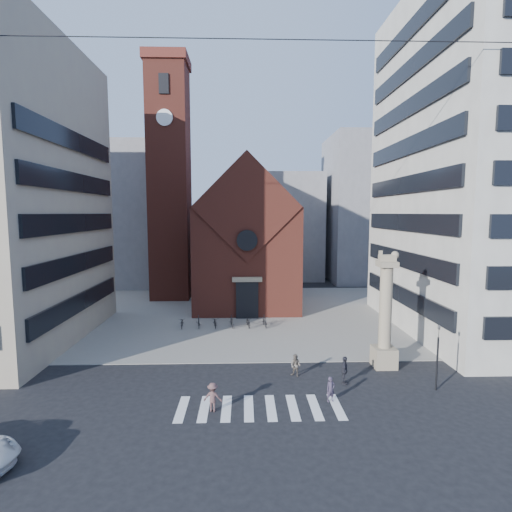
# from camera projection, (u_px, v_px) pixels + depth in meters

# --- Properties ---
(ground) EXTENTS (120.00, 120.00, 0.00)m
(ground) POSITION_uv_depth(u_px,v_px,m) (250.00, 386.00, 26.33)
(ground) COLOR black
(ground) RESTS_ON ground
(piazza) EXTENTS (46.00, 30.00, 0.05)m
(piazza) POSITION_uv_depth(u_px,v_px,m) (247.00, 313.00, 45.21)
(piazza) COLOR gray
(piazza) RESTS_ON ground
(zebra_crossing) EXTENTS (10.20, 3.20, 0.01)m
(zebra_crossing) POSITION_uv_depth(u_px,v_px,m) (260.00, 408.00, 23.37)
(zebra_crossing) COLOR white
(zebra_crossing) RESTS_ON ground
(church) EXTENTS (12.00, 16.65, 18.00)m
(church) POSITION_uv_depth(u_px,v_px,m) (246.00, 240.00, 50.35)
(church) COLOR maroon
(church) RESTS_ON ground
(campanile) EXTENTS (5.50, 5.50, 31.20)m
(campanile) POSITION_uv_depth(u_px,v_px,m) (170.00, 179.00, 52.15)
(campanile) COLOR maroon
(campanile) RESTS_ON ground
(building_right) EXTENTS (18.00, 22.00, 32.00)m
(building_right) POSITION_uv_depth(u_px,v_px,m) (504.00, 163.00, 37.28)
(building_right) COLOR beige
(building_right) RESTS_ON ground
(bg_block_left) EXTENTS (16.00, 14.00, 22.00)m
(bg_block_left) POSITION_uv_depth(u_px,v_px,m) (122.00, 215.00, 64.27)
(bg_block_left) COLOR gray
(bg_block_left) RESTS_ON ground
(bg_block_mid) EXTENTS (14.00, 12.00, 18.00)m
(bg_block_mid) POSITION_uv_depth(u_px,v_px,m) (280.00, 226.00, 70.27)
(bg_block_mid) COLOR gray
(bg_block_mid) RESTS_ON ground
(bg_block_right) EXTENTS (16.00, 14.00, 24.00)m
(bg_block_right) POSITION_uv_depth(u_px,v_px,m) (376.00, 209.00, 67.46)
(bg_block_right) COLOR gray
(bg_block_right) RESTS_ON ground
(lion_column) EXTENTS (1.63, 1.60, 8.68)m
(lion_column) POSITION_uv_depth(u_px,v_px,m) (385.00, 321.00, 29.25)
(lion_column) COLOR gray
(lion_column) RESTS_ON ground
(traffic_light) EXTENTS (0.13, 0.16, 4.30)m
(traffic_light) POSITION_uv_depth(u_px,v_px,m) (437.00, 356.00, 25.47)
(traffic_light) COLOR black
(traffic_light) RESTS_ON ground
(pedestrian_0) EXTENTS (0.64, 0.51, 1.53)m
(pedestrian_0) POSITION_uv_depth(u_px,v_px,m) (331.00, 389.00, 24.10)
(pedestrian_0) COLOR #372E40
(pedestrian_0) RESTS_ON ground
(pedestrian_1) EXTENTS (0.97, 0.93, 1.58)m
(pedestrian_1) POSITION_uv_depth(u_px,v_px,m) (296.00, 365.00, 27.80)
(pedestrian_1) COLOR #5E554B
(pedestrian_1) RESTS_ON ground
(pedestrian_2) EXTENTS (0.75, 1.19, 1.88)m
(pedestrian_2) POSITION_uv_depth(u_px,v_px,m) (344.00, 370.00, 26.55)
(pedestrian_2) COLOR #25252D
(pedestrian_2) RESTS_ON ground
(pedestrian_3) EXTENTS (1.15, 0.75, 1.68)m
(pedestrian_3) POSITION_uv_depth(u_px,v_px,m) (213.00, 397.00, 22.92)
(pedestrian_3) COLOR brown
(pedestrian_3) RESTS_ON ground
(scooter_0) EXTENTS (0.92, 1.99, 1.01)m
(scooter_0) POSITION_uv_depth(u_px,v_px,m) (182.00, 322.00, 39.57)
(scooter_0) COLOR black
(scooter_0) RESTS_ON piazza
(scooter_1) EXTENTS (0.77, 1.92, 1.12)m
(scooter_1) POSITION_uv_depth(u_px,v_px,m) (199.00, 322.00, 39.61)
(scooter_1) COLOR black
(scooter_1) RESTS_ON piazza
(scooter_2) EXTENTS (0.92, 1.99, 1.01)m
(scooter_2) POSITION_uv_depth(u_px,v_px,m) (215.00, 322.00, 39.67)
(scooter_2) COLOR black
(scooter_2) RESTS_ON piazza
(scooter_3) EXTENTS (0.77, 1.92, 1.12)m
(scooter_3) POSITION_uv_depth(u_px,v_px,m) (232.00, 321.00, 39.72)
(scooter_3) COLOR black
(scooter_3) RESTS_ON piazza
(scooter_4) EXTENTS (0.92, 1.99, 1.01)m
(scooter_4) POSITION_uv_depth(u_px,v_px,m) (248.00, 322.00, 39.77)
(scooter_4) COLOR black
(scooter_4) RESTS_ON piazza
(scooter_5) EXTENTS (0.77, 1.92, 1.12)m
(scooter_5) POSITION_uv_depth(u_px,v_px,m) (265.00, 321.00, 39.82)
(scooter_5) COLOR black
(scooter_5) RESTS_ON piazza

